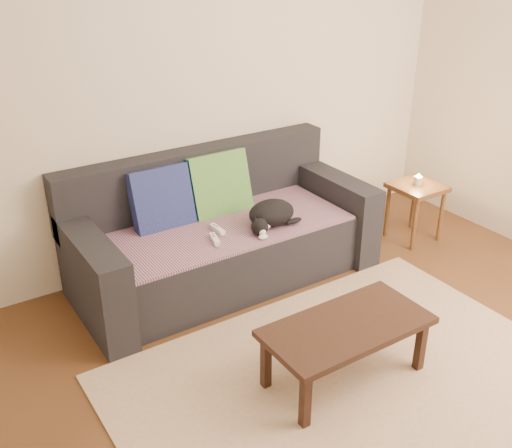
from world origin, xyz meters
name	(u,v)px	position (x,y,z in m)	size (l,w,h in m)	color
ground	(371,403)	(0.00, 0.00, 0.00)	(4.50, 4.50, 0.00)	brown
back_wall	(187,85)	(0.00, 2.00, 1.30)	(4.50, 0.04, 2.60)	beige
sofa	(221,237)	(0.00, 1.57, 0.31)	(2.10, 0.94, 0.87)	#232328
throw_blanket	(228,226)	(0.00, 1.48, 0.43)	(1.66, 0.74, 0.02)	#3B2647
cushion_navy	(161,198)	(-0.36, 1.74, 0.63)	(0.42, 0.10, 0.42)	#11234A
cushion_green	(219,185)	(0.09, 1.74, 0.63)	(0.45, 0.11, 0.45)	#0D5850
cat	(271,214)	(0.24, 1.32, 0.52)	(0.41, 0.30, 0.17)	black
wii_remote_a	(215,239)	(-0.19, 1.32, 0.46)	(0.15, 0.04, 0.03)	white
wii_remote_b	(217,229)	(-0.10, 1.44, 0.46)	(0.15, 0.04, 0.03)	white
side_table	(416,195)	(1.59, 1.25, 0.38)	(0.37, 0.37, 0.46)	brown
candle	(418,181)	(1.59, 1.25, 0.50)	(0.06, 0.06, 0.09)	beige
rug	(352,386)	(0.00, 0.15, 0.01)	(2.50, 1.80, 0.01)	tan
coffee_table	(347,331)	(0.00, 0.23, 0.32)	(0.92, 0.46, 0.37)	black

